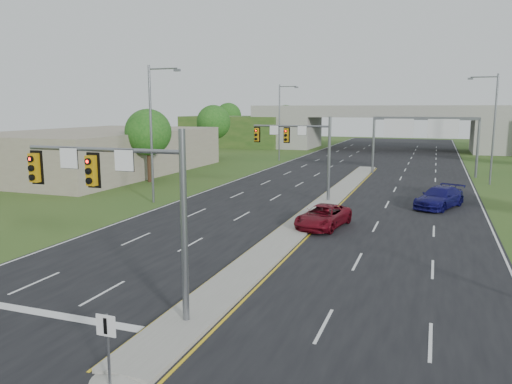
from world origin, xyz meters
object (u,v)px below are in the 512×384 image
Objects in this scene: signal_mast_near at (126,192)px; sign_gantry at (423,130)px; signal_mast_far at (302,144)px; keep_right_sign at (107,339)px; car_far_a at (323,216)px; car_far_b at (439,197)px; overpass at (390,131)px.

sign_gantry is at bearing 78.75° from signal_mast_near.
signal_mast_near and signal_mast_far have the same top height.
keep_right_sign reaches higher than car_far_a.
signal_mast_far is 3.18× the size of keep_right_sign.
signal_mast_far is 29.71m from keep_right_sign.
car_far_b is at bearing 74.02° from keep_right_sign.
signal_mast_near is 25.00m from signal_mast_far.
signal_mast_near is at bearing 116.94° from keep_right_sign.
keep_right_sign is (2.26, -29.45, -3.21)m from signal_mast_far.
keep_right_sign is at bearing -85.61° from signal_mast_far.
signal_mast_near reaches higher than sign_gantry.
signal_mast_far is 0.60× the size of sign_gantry.
sign_gantry is 35.75m from overpass.
overpass is (2.26, 80.07, -1.17)m from signal_mast_near.
overpass reaches higher than signal_mast_near.
keep_right_sign is 0.39× the size of car_far_b.
overpass reaches higher than car_far_a.
signal_mast_near reaches higher than car_far_b.
sign_gantry is at bearing 82.30° from keep_right_sign.
signal_mast_near is at bearing -91.62° from overpass.
keep_right_sign is 0.42× the size of car_far_a.
car_far_b is (7.11, 9.42, 0.09)m from car_far_a.
signal_mast_far is at bearing -114.11° from sign_gantry.
sign_gantry is 2.07× the size of car_far_b.
keep_right_sign is at bearing -63.06° from signal_mast_near.
signal_mast_far is at bearing 122.55° from car_far_a.
car_far_b is (10.88, 25.63, -3.89)m from signal_mast_near.
overpass reaches higher than keep_right_sign.
car_far_a is (1.50, 20.66, -0.78)m from keep_right_sign.
signal_mast_near is 80.11m from overpass.
keep_right_sign is (2.26, -4.45, -3.21)m from signal_mast_near.
car_far_b is (1.93, -19.37, -4.41)m from sign_gantry.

